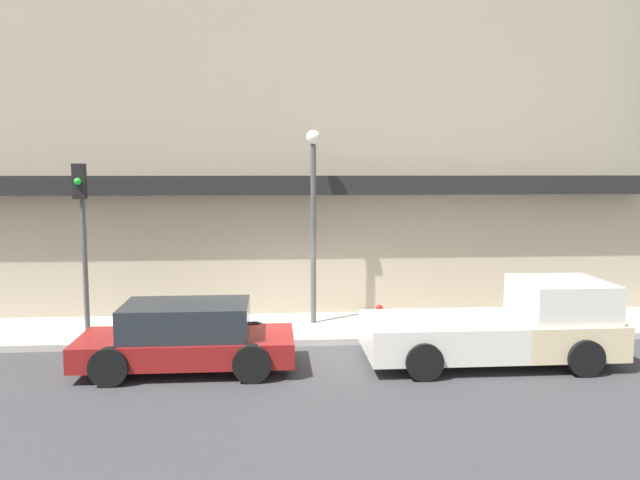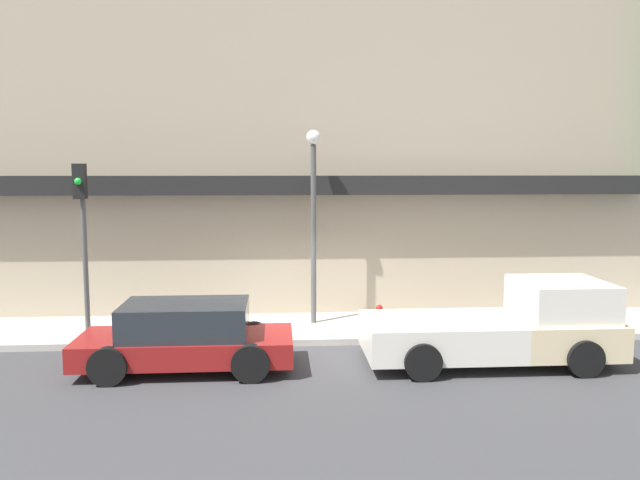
{
  "view_description": "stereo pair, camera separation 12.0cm",
  "coord_description": "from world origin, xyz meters",
  "views": [
    {
      "loc": [
        -1.03,
        -14.05,
        4.07
      ],
      "look_at": [
        0.14,
        1.09,
        2.36
      ],
      "focal_mm": 35.0,
      "sensor_mm": 36.0,
      "label": 1
    },
    {
      "loc": [
        -0.91,
        -14.06,
        4.07
      ],
      "look_at": [
        0.14,
        1.09,
        2.36
      ],
      "focal_mm": 35.0,
      "sensor_mm": 36.0,
      "label": 2
    }
  ],
  "objects": [
    {
      "name": "building",
      "position": [
        0.02,
        4.2,
        4.69
      ],
      "size": [
        19.8,
        3.8,
        10.96
      ],
      "color": "tan",
      "rests_on": "ground"
    },
    {
      "name": "pickup_truck",
      "position": [
        3.88,
        -1.5,
        0.77
      ],
      "size": [
        5.22,
        2.26,
        1.75
      ],
      "rotation": [
        0.0,
        0.0,
        0.02
      ],
      "color": "beige",
      "rests_on": "ground"
    },
    {
      "name": "ground_plane",
      "position": [
        0.0,
        0.0,
        0.0
      ],
      "size": [
        80.0,
        80.0,
        0.0
      ],
      "primitive_type": "plane",
      "color": "#38383A"
    },
    {
      "name": "street_lamp",
      "position": [
        0.01,
        1.64,
        3.27
      ],
      "size": [
        0.36,
        0.36,
        4.9
      ],
      "color": "#4C4C4C",
      "rests_on": "sidewalk"
    },
    {
      "name": "sidewalk",
      "position": [
        0.0,
        1.36,
        0.08
      ],
      "size": [
        36.0,
        2.72,
        0.16
      ],
      "color": "#B7B2A8",
      "rests_on": "ground"
    },
    {
      "name": "parked_car",
      "position": [
        -2.78,
        -1.5,
        0.69
      ],
      "size": [
        4.33,
        1.99,
        1.38
      ],
      "rotation": [
        0.0,
        0.0,
        -0.02
      ],
      "color": "maroon",
      "rests_on": "ground"
    },
    {
      "name": "fire_hydrant",
      "position": [
        1.52,
        0.48,
        0.5
      ],
      "size": [
        0.17,
        0.17,
        0.69
      ],
      "color": "red",
      "rests_on": "sidewalk"
    },
    {
      "name": "traffic_light",
      "position": [
        -5.39,
        0.59,
        2.92
      ],
      "size": [
        0.28,
        0.42,
        4.05
      ],
      "color": "#4C4C4C",
      "rests_on": "sidewalk"
    }
  ]
}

